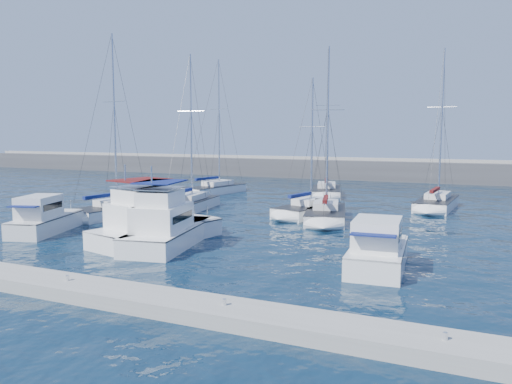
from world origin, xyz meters
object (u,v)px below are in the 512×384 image
at_px(motor_yacht_port_inner, 153,226).
at_px(motor_yacht_stbd_outer, 378,252).
at_px(sailboat_back_b, 326,191).
at_px(sailboat_back_c, 437,203).
at_px(sailboat_mid_c, 307,210).
at_px(motor_yacht_port_outer, 44,220).
at_px(sailboat_mid_b, 189,205).
at_px(sailboat_back_a, 215,189).
at_px(sailboat_mid_a, 111,211).
at_px(sailboat_mid_d, 326,214).
at_px(motor_yacht_stbd_inner, 167,229).

relative_size(motor_yacht_port_inner, motor_yacht_stbd_outer, 1.39).
bearing_deg(sailboat_back_b, sailboat_back_c, -38.09).
bearing_deg(sailboat_mid_c, sailboat_back_b, 112.51).
bearing_deg(sailboat_back_c, sailboat_back_b, 161.79).
bearing_deg(motor_yacht_port_outer, sailboat_mid_b, 57.68).
relative_size(motor_yacht_port_outer, sailboat_back_a, 0.44).
xyz_separation_m(motor_yacht_port_inner, sailboat_back_a, (-9.60, 26.05, -0.60)).
bearing_deg(sailboat_mid_b, motor_yacht_stbd_outer, -41.14).
height_order(motor_yacht_port_inner, sailboat_back_c, sailboat_back_c).
bearing_deg(sailboat_mid_a, sailboat_back_a, 97.62).
bearing_deg(sailboat_back_c, sailboat_mid_b, -148.81).
distance_m(sailboat_mid_a, sailboat_back_b, 25.59).
relative_size(sailboat_mid_b, sailboat_back_a, 0.91).
xyz_separation_m(motor_yacht_port_inner, sailboat_mid_a, (-9.57, 7.25, -0.58)).
distance_m(motor_yacht_port_outer, sailboat_mid_b, 14.24).
relative_size(motor_yacht_port_inner, sailboat_back_b, 0.56).
distance_m(motor_yacht_port_inner, sailboat_back_b, 29.50).
bearing_deg(motor_yacht_stbd_outer, sailboat_mid_a, 158.10).
bearing_deg(sailboat_mid_d, sailboat_mid_c, 130.11).
bearing_deg(sailboat_back_c, motor_yacht_stbd_outer, -88.15).
bearing_deg(sailboat_back_b, sailboat_mid_b, -134.33).
relative_size(motor_yacht_stbd_outer, sailboat_back_a, 0.42).
distance_m(sailboat_mid_c, sailboat_mid_d, 2.67).
xyz_separation_m(motor_yacht_stbd_outer, sailboat_mid_c, (-8.97, 15.22, -0.44)).
height_order(motor_yacht_port_inner, sailboat_mid_b, sailboat_mid_b).
bearing_deg(motor_yacht_stbd_inner, sailboat_mid_b, 105.54).
height_order(sailboat_mid_c, sailboat_mid_d, sailboat_mid_d).
relative_size(motor_yacht_stbd_inner, sailboat_mid_a, 0.57).
distance_m(motor_yacht_port_inner, sailboat_mid_c, 15.93).
relative_size(motor_yacht_port_outer, motor_yacht_stbd_outer, 1.06).
relative_size(sailboat_mid_b, sailboat_back_c, 0.95).
height_order(motor_yacht_port_inner, sailboat_mid_a, sailboat_mid_a).
bearing_deg(sailboat_back_a, sailboat_mid_c, -23.45).
relative_size(motor_yacht_port_outer, sailboat_mid_b, 0.48).
height_order(sailboat_mid_a, sailboat_mid_c, sailboat_mid_a).
height_order(sailboat_mid_b, sailboat_back_b, sailboat_back_b).
height_order(motor_yacht_port_outer, motor_yacht_stbd_outer, same).
height_order(motor_yacht_port_outer, sailboat_back_c, sailboat_back_c).
bearing_deg(motor_yacht_port_inner, sailboat_mid_d, 72.25).
bearing_deg(sailboat_mid_b, sailboat_mid_a, -131.19).
distance_m(motor_yacht_stbd_outer, sailboat_mid_b, 24.46).
bearing_deg(sailboat_back_c, sailboat_mid_c, -133.18).
bearing_deg(sailboat_mid_d, sailboat_back_b, 91.79).
bearing_deg(motor_yacht_stbd_inner, sailboat_back_c, 48.33).
relative_size(motor_yacht_port_inner, sailboat_back_a, 0.58).
relative_size(motor_yacht_stbd_inner, sailboat_mid_b, 0.61).
distance_m(motor_yacht_stbd_inner, sailboat_mid_b, 15.46).
xyz_separation_m(sailboat_mid_b, sailboat_back_a, (-4.13, 12.75, 0.02)).
height_order(sailboat_mid_c, sailboat_back_b, sailboat_back_b).
distance_m(motor_yacht_stbd_inner, sailboat_back_c, 28.51).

